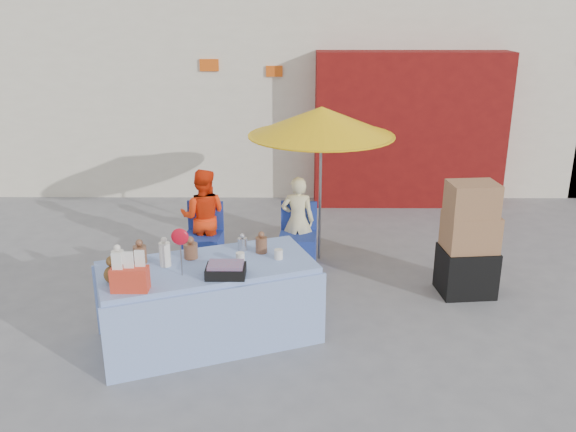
{
  "coord_description": "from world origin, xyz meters",
  "views": [
    {
      "loc": [
        0.2,
        -6.06,
        3.31
      ],
      "look_at": [
        0.16,
        0.6,
        1.0
      ],
      "focal_mm": 38.0,
      "sensor_mm": 36.0,
      "label": 1
    }
  ],
  "objects_px": {
    "chair_right": "(298,249)",
    "vendor_orange": "(204,217)",
    "box_stack": "(469,243)",
    "chair_left": "(204,248)",
    "vendor_beige": "(298,221)",
    "umbrella": "(321,122)",
    "market_table": "(208,301)"
  },
  "relations": [
    {
      "from": "vendor_orange",
      "to": "market_table",
      "type": "bearing_deg",
      "value": 103.4
    },
    {
      "from": "market_table",
      "to": "chair_left",
      "type": "distance_m",
      "value": 1.9
    },
    {
      "from": "chair_left",
      "to": "box_stack",
      "type": "distance_m",
      "value": 3.38
    },
    {
      "from": "vendor_beige",
      "to": "umbrella",
      "type": "bearing_deg",
      "value": -148.8
    },
    {
      "from": "market_table",
      "to": "chair_left",
      "type": "height_order",
      "value": "market_table"
    },
    {
      "from": "chair_left",
      "to": "box_stack",
      "type": "height_order",
      "value": "box_stack"
    },
    {
      "from": "vendor_orange",
      "to": "vendor_beige",
      "type": "relative_size",
      "value": 1.08
    },
    {
      "from": "chair_left",
      "to": "box_stack",
      "type": "bearing_deg",
      "value": -8.72
    },
    {
      "from": "vendor_orange",
      "to": "box_stack",
      "type": "xyz_separation_m",
      "value": [
        3.27,
        -0.91,
        -0.01
      ]
    },
    {
      "from": "vendor_orange",
      "to": "box_stack",
      "type": "relative_size",
      "value": 0.94
    },
    {
      "from": "market_table",
      "to": "vendor_beige",
      "type": "distance_m",
      "value": 2.22
    },
    {
      "from": "market_table",
      "to": "vendor_beige",
      "type": "bearing_deg",
      "value": 44.13
    },
    {
      "from": "market_table",
      "to": "chair_left",
      "type": "bearing_deg",
      "value": 78.66
    },
    {
      "from": "umbrella",
      "to": "vendor_beige",
      "type": "bearing_deg",
      "value": -153.43
    },
    {
      "from": "vendor_orange",
      "to": "chair_right",
      "type": "bearing_deg",
      "value": 178.51
    },
    {
      "from": "vendor_beige",
      "to": "box_stack",
      "type": "xyz_separation_m",
      "value": [
        2.02,
        -0.91,
        0.04
      ]
    },
    {
      "from": "chair_right",
      "to": "box_stack",
      "type": "xyz_separation_m",
      "value": [
        2.02,
        -0.78,
        0.39
      ]
    },
    {
      "from": "market_table",
      "to": "box_stack",
      "type": "bearing_deg",
      "value": -0.43
    },
    {
      "from": "chair_left",
      "to": "umbrella",
      "type": "bearing_deg",
      "value": 15.04
    },
    {
      "from": "chair_right",
      "to": "vendor_orange",
      "type": "relative_size",
      "value": 0.65
    },
    {
      "from": "box_stack",
      "to": "chair_left",
      "type": "bearing_deg",
      "value": 166.64
    },
    {
      "from": "vendor_orange",
      "to": "vendor_beige",
      "type": "xyz_separation_m",
      "value": [
        1.25,
        0.0,
        -0.05
      ]
    },
    {
      "from": "market_table",
      "to": "umbrella",
      "type": "bearing_deg",
      "value": 39.33
    },
    {
      "from": "umbrella",
      "to": "box_stack",
      "type": "height_order",
      "value": "umbrella"
    },
    {
      "from": "market_table",
      "to": "box_stack",
      "type": "xyz_separation_m",
      "value": [
        2.96,
        1.09,
        0.21
      ]
    },
    {
      "from": "market_table",
      "to": "vendor_orange",
      "type": "relative_size",
      "value": 1.84
    },
    {
      "from": "umbrella",
      "to": "vendor_orange",
      "type": "bearing_deg",
      "value": -174.47
    },
    {
      "from": "chair_right",
      "to": "vendor_orange",
      "type": "height_order",
      "value": "vendor_orange"
    },
    {
      "from": "vendor_beige",
      "to": "box_stack",
      "type": "height_order",
      "value": "box_stack"
    },
    {
      "from": "vendor_beige",
      "to": "chair_right",
      "type": "bearing_deg",
      "value": 95.18
    },
    {
      "from": "market_table",
      "to": "chair_right",
      "type": "height_order",
      "value": "market_table"
    },
    {
      "from": "chair_left",
      "to": "vendor_beige",
      "type": "xyz_separation_m",
      "value": [
        1.25,
        0.13,
        0.35
      ]
    }
  ]
}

